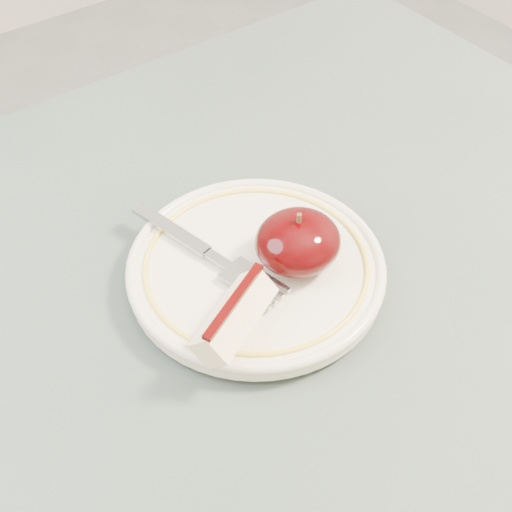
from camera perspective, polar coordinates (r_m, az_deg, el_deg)
table at (r=0.60m, az=4.59°, el=-14.68°), size 0.90×0.90×0.75m
plate at (r=0.58m, az=0.00°, el=-0.96°), size 0.21×0.21×0.02m
apple_half at (r=0.56m, az=3.36°, el=1.15°), size 0.07×0.07×0.05m
apple_wedge at (r=0.52m, az=-1.73°, el=-4.85°), size 0.08×0.06×0.04m
fork at (r=0.58m, az=-3.84°, el=0.22°), size 0.05×0.16×0.00m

